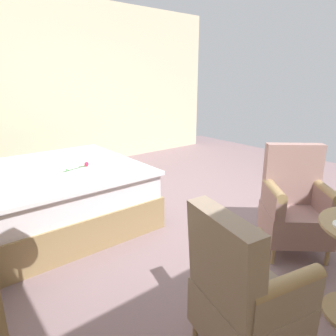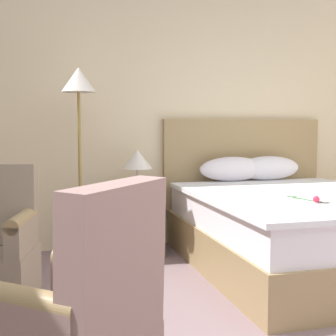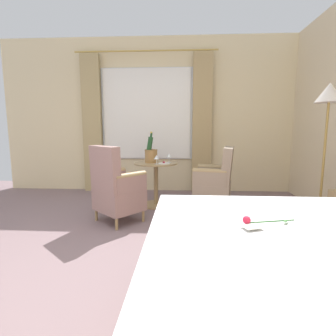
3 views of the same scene
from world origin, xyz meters
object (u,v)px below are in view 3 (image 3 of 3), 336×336
at_px(floor_lamp_brass, 328,112).
at_px(champagne_bucket, 151,154).
at_px(wine_glass_near_bucket, 157,157).
at_px(wine_glass_near_edge, 169,156).
at_px(side_table_round, 156,181).
at_px(snack_plate, 164,163).
at_px(armchair_by_window, 216,184).
at_px(armchair_facing_bed, 116,188).

distance_m(floor_lamp_brass, champagne_bucket, 2.42).
relative_size(wine_glass_near_bucket, wine_glass_near_edge, 0.94).
height_order(side_table_round, snack_plate, snack_plate).
relative_size(floor_lamp_brass, wine_glass_near_edge, 11.79).
xyz_separation_m(champagne_bucket, armchair_by_window, (0.36, 0.98, -0.40)).
bearing_deg(armchair_by_window, snack_plate, -104.91).
relative_size(side_table_round, armchair_facing_bed, 0.69).
relative_size(champagne_bucket, snack_plate, 2.78).
bearing_deg(champagne_bucket, snack_plate, 54.26).
xyz_separation_m(champagne_bucket, wine_glass_near_bucket, (0.20, 0.11, -0.04)).
relative_size(wine_glass_near_edge, armchair_by_window, 0.15).
bearing_deg(floor_lamp_brass, snack_plate, -114.05).
relative_size(floor_lamp_brass, armchair_by_window, 1.78).
distance_m(floor_lamp_brass, armchair_by_window, 1.64).
height_order(wine_glass_near_edge, snack_plate, wine_glass_near_edge).
height_order(floor_lamp_brass, armchair_by_window, floor_lamp_brass).
xyz_separation_m(champagne_bucket, armchair_facing_bed, (0.81, -0.36, -0.38)).
distance_m(wine_glass_near_edge, snack_plate, 0.21).
height_order(floor_lamp_brass, snack_plate, floor_lamp_brass).
height_order(wine_glass_near_bucket, wine_glass_near_edge, wine_glass_near_edge).
xyz_separation_m(wine_glass_near_edge, armchair_by_window, (0.37, 0.69, -0.36)).
bearing_deg(floor_lamp_brass, wine_glass_near_bucket, -111.89).
bearing_deg(wine_glass_near_edge, champagne_bucket, -87.37).
bearing_deg(champagne_bucket, armchair_by_window, 69.81).
xyz_separation_m(side_table_round, armchair_by_window, (0.33, 0.90, 0.04)).
xyz_separation_m(snack_plate, armchair_by_window, (0.20, 0.76, -0.26)).
xyz_separation_m(wine_glass_near_bucket, armchair_by_window, (0.16, 0.87, -0.36)).
distance_m(champagne_bucket, wine_glass_near_bucket, 0.23).
distance_m(wine_glass_near_edge, armchair_by_window, 0.87).
distance_m(wine_glass_near_bucket, wine_glass_near_edge, 0.28).
height_order(wine_glass_near_edge, armchair_by_window, armchair_by_window).
height_order(floor_lamp_brass, side_table_round, floor_lamp_brass).
relative_size(snack_plate, armchair_facing_bed, 0.17).
bearing_deg(floor_lamp_brass, armchair_by_window, -119.51).
relative_size(floor_lamp_brass, armchair_facing_bed, 1.70).
bearing_deg(armchair_facing_bed, armchair_by_window, 108.57).
height_order(side_table_round, armchair_by_window, armchair_by_window).
relative_size(side_table_round, snack_plate, 3.95).
bearing_deg(wine_glass_near_edge, floor_lamp_brass, 60.93).
xyz_separation_m(wine_glass_near_bucket, snack_plate, (-0.04, 0.11, -0.09)).
height_order(champagne_bucket, wine_glass_near_edge, champagne_bucket).
bearing_deg(champagne_bucket, armchair_facing_bed, -24.16).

